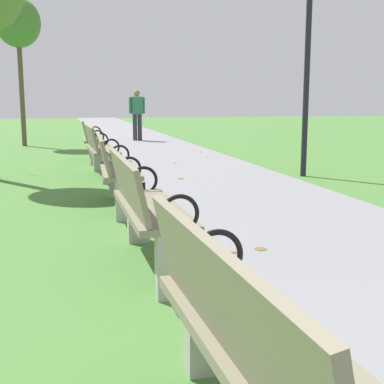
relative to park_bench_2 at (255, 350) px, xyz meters
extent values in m
cube|color=gray|center=(1.85, 15.50, -0.48)|extent=(2.70, 44.00, 0.02)
cube|color=gray|center=(0.05, 0.00, -0.01)|extent=(0.49, 1.61, 0.05)
cube|color=gray|center=(-0.14, 0.00, 0.21)|extent=(0.17, 1.60, 0.40)
cube|color=#A8A59E|center=(0.03, 0.74, -0.26)|extent=(0.20, 0.13, 0.45)
torus|color=black|center=(0.09, 0.76, 0.10)|extent=(0.27, 0.04, 0.27)
cylinder|color=black|center=(0.09, 0.76, 0.02)|extent=(0.03, 0.03, 0.12)
cube|color=gray|center=(0.05, 2.49, -0.01)|extent=(0.45, 1.60, 0.05)
cube|color=gray|center=(-0.14, 2.49, 0.21)|extent=(0.13, 1.60, 0.40)
cube|color=#A8A59E|center=(0.06, 1.75, -0.26)|extent=(0.20, 0.12, 0.45)
cube|color=#A8A59E|center=(0.05, 3.23, -0.26)|extent=(0.20, 0.12, 0.45)
torus|color=black|center=(0.12, 1.73, 0.10)|extent=(0.27, 0.03, 0.27)
cylinder|color=black|center=(0.12, 1.73, 0.02)|extent=(0.03, 0.03, 0.12)
torus|color=black|center=(0.11, 3.25, 0.10)|extent=(0.27, 0.03, 0.27)
cylinder|color=black|center=(0.11, 3.25, 0.02)|extent=(0.03, 0.03, 0.12)
cube|color=gray|center=(0.05, 4.89, -0.01)|extent=(0.50, 1.62, 0.05)
cube|color=gray|center=(-0.14, 4.90, 0.21)|extent=(0.19, 1.60, 0.40)
cube|color=#A8A59E|center=(0.02, 4.15, -0.26)|extent=(0.20, 0.13, 0.45)
cube|color=#A8A59E|center=(0.08, 5.63, -0.26)|extent=(0.20, 0.13, 0.45)
torus|color=black|center=(0.08, 4.13, 0.10)|extent=(0.27, 0.04, 0.27)
cylinder|color=black|center=(0.08, 4.13, 0.02)|extent=(0.03, 0.03, 0.12)
torus|color=black|center=(0.14, 5.65, 0.10)|extent=(0.27, 0.04, 0.27)
cylinder|color=black|center=(0.14, 5.65, 0.02)|extent=(0.03, 0.03, 0.12)
cube|color=gray|center=(0.05, 7.59, -0.01)|extent=(0.49, 1.61, 0.05)
cube|color=gray|center=(-0.14, 7.58, 0.21)|extent=(0.17, 1.60, 0.40)
cube|color=#A8A59E|center=(0.07, 6.85, -0.26)|extent=(0.20, 0.13, 0.45)
cube|color=#A8A59E|center=(0.03, 8.32, -0.26)|extent=(0.20, 0.13, 0.45)
torus|color=black|center=(0.14, 6.83, 0.10)|extent=(0.27, 0.04, 0.27)
cylinder|color=black|center=(0.14, 6.83, 0.02)|extent=(0.03, 0.03, 0.12)
torus|color=black|center=(0.09, 8.35, 0.10)|extent=(0.27, 0.04, 0.27)
cylinder|color=black|center=(0.09, 8.35, 0.02)|extent=(0.03, 0.03, 0.12)
cube|color=gray|center=(0.05, 10.11, -0.01)|extent=(0.49, 1.61, 0.05)
cube|color=gray|center=(-0.14, 10.11, 0.21)|extent=(0.18, 1.60, 0.40)
cube|color=#A8A59E|center=(0.03, 9.37, -0.26)|extent=(0.20, 0.13, 0.45)
cube|color=#A8A59E|center=(0.08, 10.85, -0.26)|extent=(0.20, 0.13, 0.45)
torus|color=black|center=(0.09, 9.34, 0.10)|extent=(0.27, 0.04, 0.27)
cylinder|color=black|center=(0.09, 9.34, 0.02)|extent=(0.03, 0.03, 0.12)
torus|color=black|center=(0.14, 10.86, 0.10)|extent=(0.27, 0.04, 0.27)
cylinder|color=black|center=(0.14, 10.86, 0.02)|extent=(0.03, 0.03, 0.12)
cylinder|color=brown|center=(-1.69, 14.42, 1.03)|extent=(0.14, 0.14, 3.03)
ellipsoid|color=#477A33|center=(-1.69, 14.42, 2.98)|extent=(1.25, 1.25, 1.38)
cylinder|color=#2D2D38|center=(1.85, 15.49, -0.04)|extent=(0.14, 0.14, 0.85)
cylinder|color=#2D2D38|center=(1.69, 15.47, -0.04)|extent=(0.14, 0.14, 0.85)
cube|color=#33724C|center=(1.77, 15.48, 0.66)|extent=(0.36, 0.25, 0.56)
sphere|color=#9E7051|center=(1.77, 15.48, 1.05)|extent=(0.20, 0.20, 0.20)
cylinder|color=#33724C|center=(1.99, 15.50, 0.66)|extent=(0.09, 0.09, 0.52)
cylinder|color=#33724C|center=(1.55, 15.46, 0.66)|extent=(0.09, 0.09, 0.52)
cylinder|color=black|center=(3.50, 6.86, 1.11)|extent=(0.10, 0.10, 3.20)
cylinder|color=#93511E|center=(0.79, 2.61, -0.46)|extent=(0.07, 0.07, 0.00)
cylinder|color=brown|center=(-1.53, 7.33, -0.48)|extent=(0.09, 0.09, 0.00)
cylinder|color=brown|center=(0.06, 2.67, -0.48)|extent=(0.11, 0.11, 0.00)
cylinder|color=#AD6B23|center=(1.64, 9.06, -0.46)|extent=(0.09, 0.09, 0.00)
cylinder|color=#AD6B23|center=(2.61, 10.05, -0.46)|extent=(0.12, 0.12, 0.00)
cylinder|color=#93511E|center=(0.61, 11.09, -0.46)|extent=(0.14, 0.14, 0.00)
cylinder|color=#93511E|center=(-1.16, 8.11, -0.48)|extent=(0.12, 0.12, 0.00)
cylinder|color=#BC842D|center=(-0.73, 10.59, -0.48)|extent=(0.13, 0.13, 0.00)
cylinder|color=gold|center=(0.65, 11.62, -0.46)|extent=(0.12, 0.12, 0.00)
cylinder|color=#93511E|center=(2.78, 11.24, -0.46)|extent=(0.12, 0.12, 0.00)
cylinder|color=gold|center=(1.08, 11.34, -0.46)|extent=(0.07, 0.07, 0.00)
cylinder|color=brown|center=(1.06, 2.65, -0.46)|extent=(0.15, 0.15, 0.00)
cylinder|color=gold|center=(-0.27, 12.89, -0.48)|extent=(0.08, 0.08, 0.00)
cylinder|color=#93511E|center=(1.30, 6.92, -0.46)|extent=(0.15, 0.15, 0.00)
camera|label=1|loc=(-0.62, -1.59, 0.86)|focal=48.99mm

